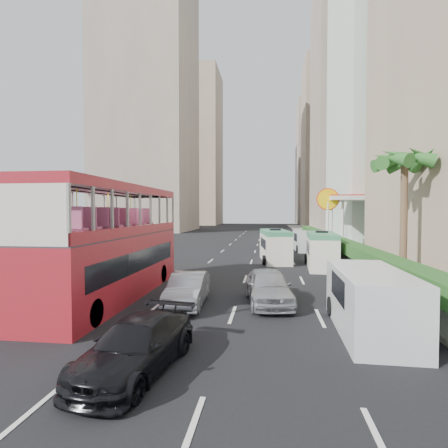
% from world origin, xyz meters
% --- Properties ---
extents(ground_plane, '(200.00, 200.00, 0.00)m').
position_xyz_m(ground_plane, '(0.00, 0.00, 0.00)').
color(ground_plane, black).
rests_on(ground_plane, ground).
extents(double_decker_bus, '(2.50, 11.00, 5.06)m').
position_xyz_m(double_decker_bus, '(-6.00, 0.00, 2.53)').
color(double_decker_bus, '#AA1C26').
rests_on(double_decker_bus, ground).
extents(car_silver_lane_a, '(1.60, 4.06, 1.31)m').
position_xyz_m(car_silver_lane_a, '(-2.39, -0.87, 0.00)').
color(car_silver_lane_a, '#AFB2B6').
rests_on(car_silver_lane_a, ground).
extents(car_silver_lane_b, '(2.30, 4.48, 1.46)m').
position_xyz_m(car_silver_lane_b, '(0.93, -0.27, 0.00)').
color(car_silver_lane_b, '#AFB2B6').
rests_on(car_silver_lane_b, ground).
extents(car_black, '(2.31, 4.47, 1.24)m').
position_xyz_m(car_black, '(-2.23, -6.90, 0.00)').
color(car_black, black).
rests_on(car_black, ground).
extents(van_asset, '(3.07, 5.08, 1.32)m').
position_xyz_m(van_asset, '(1.46, 19.03, 0.00)').
color(van_asset, silver).
rests_on(van_asset, ground).
extents(minibus_near, '(2.47, 5.67, 2.43)m').
position_xyz_m(minibus_near, '(1.41, 12.46, 1.22)').
color(minibus_near, silver).
rests_on(minibus_near, ground).
extents(minibus_far, '(2.17, 5.58, 2.43)m').
position_xyz_m(minibus_far, '(4.55, 9.79, 1.21)').
color(minibus_far, silver).
rests_on(minibus_far, ground).
extents(panel_van_near, '(2.11, 5.04, 2.00)m').
position_xyz_m(panel_van_near, '(4.17, -3.31, 1.00)').
color(panel_van_near, silver).
rests_on(panel_van_near, ground).
extents(panel_van_far, '(2.15, 4.84, 1.90)m').
position_xyz_m(panel_van_far, '(4.51, 20.45, 0.95)').
color(panel_van_far, silver).
rests_on(panel_van_far, ground).
extents(sidewalk, '(6.00, 120.00, 0.18)m').
position_xyz_m(sidewalk, '(9.00, 25.00, 0.09)').
color(sidewalk, '#99968C').
rests_on(sidewalk, ground).
extents(kerb_wall, '(0.30, 44.00, 1.00)m').
position_xyz_m(kerb_wall, '(6.20, 14.00, 0.68)').
color(kerb_wall, silver).
rests_on(kerb_wall, sidewalk).
extents(hedge, '(1.10, 44.00, 0.70)m').
position_xyz_m(hedge, '(6.20, 14.00, 1.53)').
color(hedge, '#2D6626').
rests_on(hedge, kerb_wall).
extents(palm_tree, '(0.36, 0.36, 6.40)m').
position_xyz_m(palm_tree, '(7.80, 4.00, 3.38)').
color(palm_tree, brown).
rests_on(palm_tree, sidewalk).
extents(shell_station, '(6.50, 8.00, 5.50)m').
position_xyz_m(shell_station, '(10.00, 23.00, 2.75)').
color(shell_station, silver).
rests_on(shell_station, ground).
extents(tower_stripe, '(16.00, 18.00, 58.00)m').
position_xyz_m(tower_stripe, '(18.00, 34.00, 29.00)').
color(tower_stripe, white).
rests_on(tower_stripe, ground).
extents(tower_mid, '(16.00, 16.00, 50.00)m').
position_xyz_m(tower_mid, '(18.00, 58.00, 25.00)').
color(tower_mid, tan).
rests_on(tower_mid, ground).
extents(tower_far_a, '(14.00, 14.00, 44.00)m').
position_xyz_m(tower_far_a, '(17.00, 82.00, 22.00)').
color(tower_far_a, tan).
rests_on(tower_far_a, ground).
extents(tower_far_b, '(14.00, 14.00, 40.00)m').
position_xyz_m(tower_far_b, '(17.00, 104.00, 20.00)').
color(tower_far_b, tan).
rests_on(tower_far_b, ground).
extents(tower_left_a, '(18.00, 18.00, 52.00)m').
position_xyz_m(tower_left_a, '(-24.00, 55.00, 26.00)').
color(tower_left_a, tan).
rests_on(tower_left_a, ground).
extents(tower_left_b, '(16.00, 16.00, 46.00)m').
position_xyz_m(tower_left_b, '(-22.00, 90.00, 23.00)').
color(tower_left_b, tan).
rests_on(tower_left_b, ground).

